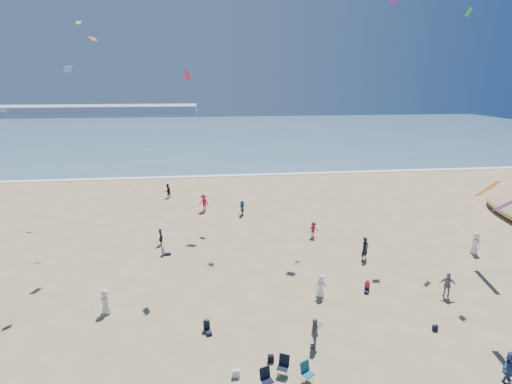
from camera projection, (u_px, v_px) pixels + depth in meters
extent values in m
cube|color=#476B84|center=(210.00, 133.00, 107.67)|extent=(220.00, 100.00, 0.06)
cube|color=white|center=(213.00, 176.00, 59.89)|extent=(220.00, 1.20, 0.08)
cube|color=#7A8EA8|center=(68.00, 110.00, 171.89)|extent=(110.00, 20.00, 3.20)
imported|color=red|center=(204.00, 203.00, 43.68)|extent=(1.42, 1.30, 1.92)
imported|color=white|center=(475.00, 243.00, 33.00)|extent=(0.67, 0.96, 1.86)
imported|color=silver|center=(105.00, 302.00, 24.53)|extent=(0.79, 0.94, 1.63)
imported|color=black|center=(161.00, 237.00, 34.82)|extent=(0.59, 0.65, 1.50)
imported|color=#344B8F|center=(510.00, 367.00, 18.90)|extent=(1.61, 0.96, 1.66)
imported|color=maroon|center=(313.00, 230.00, 36.53)|extent=(1.03, 0.71, 1.47)
imported|color=black|center=(365.00, 249.00, 31.81)|extent=(0.85, 0.77, 1.95)
imported|color=#2D527E|center=(242.00, 208.00, 42.51)|extent=(0.47, 1.47, 1.59)
imported|color=black|center=(168.00, 191.00, 48.74)|extent=(1.08, 1.08, 1.76)
imported|color=gray|center=(315.00, 333.00, 21.39)|extent=(0.75, 1.12, 1.76)
imported|color=white|center=(321.00, 286.00, 26.41)|extent=(0.81, 0.55, 1.60)
imported|color=gray|center=(448.00, 285.00, 26.39)|extent=(1.11, 0.82, 1.76)
cube|color=silver|center=(236.00, 373.00, 19.40)|extent=(0.35, 0.20, 0.40)
cube|color=black|center=(271.00, 359.00, 20.45)|extent=(0.30, 0.22, 0.38)
cube|color=black|center=(435.00, 328.00, 23.01)|extent=(0.28, 0.18, 0.34)
cube|color=yellow|center=(78.00, 23.00, 42.23)|extent=(0.52, 0.47, 0.36)
cube|color=blue|center=(68.00, 69.00, 26.55)|extent=(0.59, 0.62, 0.37)
cube|color=#F5461B|center=(93.00, 39.00, 31.13)|extent=(0.62, 0.92, 0.31)
cube|color=blue|center=(226.00, 85.00, 39.47)|extent=(0.64, 0.62, 0.40)
cube|color=#6323A6|center=(393.00, 0.00, 33.22)|extent=(0.58, 0.25, 0.66)
cube|color=red|center=(187.00, 75.00, 28.12)|extent=(0.48, 0.76, 0.60)
cube|color=green|center=(468.00, 12.00, 28.38)|extent=(0.56, 0.49, 0.57)
cube|color=orange|center=(487.00, 189.00, 29.92)|extent=(0.35, 2.64, 1.87)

